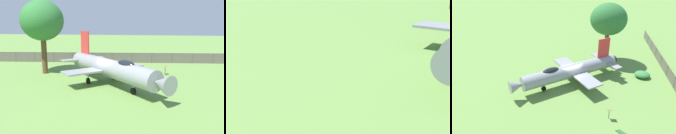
# 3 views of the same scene
# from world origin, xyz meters

# --- Properties ---
(ground_plane) EXTENTS (200.00, 200.00, 0.00)m
(ground_plane) POSITION_xyz_m (0.00, 0.00, 0.00)
(ground_plane) COLOR #668E42
(display_jet) EXTENTS (12.34, 11.98, 5.07)m
(display_jet) POSITION_xyz_m (0.27, 0.26, 1.72)
(display_jet) COLOR gray
(display_jet) RESTS_ON ground_plane
(shade_tree) EXTENTS (5.35, 4.82, 8.60)m
(shade_tree) POSITION_xyz_m (-3.61, -8.46, 6.21)
(shade_tree) COLOR brown
(shade_tree) RESTS_ON ground_plane
(perimeter_fence) EXTENTS (4.66, 39.43, 1.56)m
(perimeter_fence) POSITION_xyz_m (-12.62, -0.29, 0.83)
(perimeter_fence) COLOR #4C4238
(perimeter_fence) RESTS_ON ground_plane
(shrub_near_fence) EXTENTS (2.01, 1.72, 0.80)m
(shrub_near_fence) POSITION_xyz_m (-8.88, -3.63, 0.40)
(shrub_near_fence) COLOR #387F3D
(shrub_near_fence) RESTS_ON ground_plane
(info_plaque) EXTENTS (0.65, 0.47, 1.14)m
(info_plaque) POSITION_xyz_m (-5.09, 5.76, 0.85)
(info_plaque) COLOR #333333
(info_plaque) RESTS_ON ground_plane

